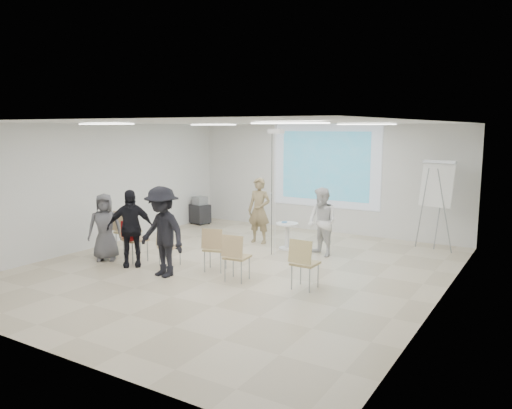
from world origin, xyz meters
The scene contains 30 objects.
floor centered at (0.00, 0.00, -0.05)m, with size 8.00×9.00×0.10m, color beige.
ceiling centered at (0.00, 0.00, 3.05)m, with size 8.00×9.00×0.10m, color white.
wall_back centered at (0.00, 4.55, 1.50)m, with size 8.00×0.10×3.00m, color silver.
wall_left centered at (-4.05, 0.00, 1.50)m, with size 0.10×9.00×3.00m, color silver.
wall_right centered at (4.05, 0.00, 1.50)m, with size 0.10×9.00×3.00m, color silver.
projection_halo centered at (0.00, 4.49, 1.85)m, with size 3.20×0.01×2.30m, color silver.
projection_image centered at (0.00, 4.47, 1.85)m, with size 2.60×0.01×1.90m, color teal.
pedestal_table centered at (0.11, 2.06, 0.37)m, with size 0.71×0.71×0.66m.
player_left centered at (-0.83, 2.31, 0.94)m, with size 0.69×0.46×1.88m, color #96825C.
player_right centered at (1.06, 1.94, 0.87)m, with size 0.83×0.67×1.73m, color white.
controller_left centered at (-0.65, 2.56, 1.24)m, with size 0.04×0.13×0.04m, color white.
controller_right centered at (0.88, 2.19, 1.17)m, with size 0.04×0.13×0.04m, color white.
chair_far_left centered at (-2.90, -0.27, 0.59)m, with size 0.49×0.52×1.00m.
chair_left_mid centered at (-2.24, -0.70, 0.57)m, with size 0.56×0.59×0.97m.
chair_left_inner centered at (-1.36, -0.56, 0.48)m, with size 0.39×0.42×0.80m.
chair_center centered at (-0.28, -0.38, 0.54)m, with size 0.54×0.56×0.91m.
chair_right_inner centered at (0.46, -0.71, 0.54)m, with size 0.48×0.51×0.92m.
chair_right_far centered at (1.77, -0.47, 0.56)m, with size 0.44×0.48×0.94m.
red_jacket centered at (-2.22, -0.84, 0.72)m, with size 0.40×0.09×0.38m, color #A21416.
laptop centered at (-1.36, -0.47, 0.43)m, with size 0.29×0.21×0.02m, color black.
audience_left centered at (-2.03, -0.95, 0.93)m, with size 1.09×0.65×1.87m, color black.
audience_mid centered at (-0.96, -1.15, 1.01)m, with size 1.31×0.71×2.02m, color black.
audience_outer centered at (-2.86, -0.89, 0.83)m, with size 0.81×0.53×1.66m, color #5D5D62.
flipchart_easel centered at (3.15, 3.79, 1.58)m, with size 0.91×0.70×2.14m.
av_cart centered at (-3.67, 3.54, 0.38)m, with size 0.65×0.57×0.83m.
ceiling_projector centered at (0.10, 1.49, 2.69)m, with size 0.30×0.25×3.00m.
fluor_panel_nw centered at (-2.00, 2.00, 2.97)m, with size 1.20×0.30×0.02m, color white.
fluor_panel_ne centered at (2.00, 2.00, 2.97)m, with size 1.20×0.30×0.02m, color white.
fluor_panel_sw centered at (-2.00, -1.50, 2.97)m, with size 1.20×0.30×0.02m, color white.
fluor_panel_se centered at (2.00, -1.50, 2.97)m, with size 1.20×0.30×0.02m, color white.
Camera 1 is at (5.56, -8.33, 2.90)m, focal length 35.00 mm.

